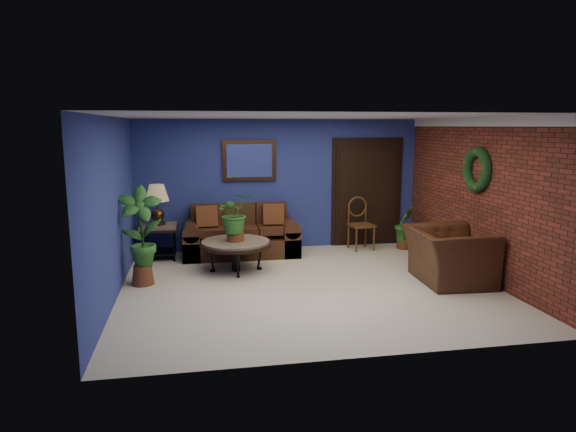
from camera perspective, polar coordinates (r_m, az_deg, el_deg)
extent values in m
plane|color=beige|center=(7.80, 2.24, -7.69)|extent=(5.50, 5.50, 0.00)
cube|color=navy|center=(9.95, -0.86, 3.52)|extent=(5.50, 0.04, 2.50)
cube|color=navy|center=(7.42, -18.88, 0.77)|extent=(0.04, 5.00, 2.50)
cube|color=maroon|center=(8.55, 20.60, 1.83)|extent=(0.04, 5.00, 2.50)
cube|color=silver|center=(7.44, 2.38, 10.98)|extent=(5.50, 5.00, 0.02)
cube|color=white|center=(8.47, 20.91, 9.75)|extent=(0.03, 5.00, 0.14)
cube|color=#462B15|center=(9.79, -4.32, 6.15)|extent=(1.02, 0.06, 0.77)
cube|color=black|center=(10.38, 8.74, 2.56)|extent=(1.44, 0.06, 2.18)
torus|color=black|center=(8.52, 20.26, 4.86)|extent=(0.16, 0.72, 0.72)
cube|color=#462314|center=(9.55, -5.25, -3.37)|extent=(2.10, 0.91, 0.34)
cube|color=#462314|center=(9.80, -5.46, -1.13)|extent=(1.80, 0.25, 0.86)
cube|color=#462314|center=(9.39, -8.90, -1.67)|extent=(0.58, 0.62, 0.13)
cube|color=#462314|center=(9.42, -5.25, -1.55)|extent=(0.58, 0.62, 0.13)
cube|color=#462314|center=(9.49, -1.64, -1.43)|extent=(0.58, 0.62, 0.13)
cube|color=#462314|center=(9.50, -10.68, -3.16)|extent=(0.31, 0.91, 0.48)
cube|color=#462314|center=(9.65, 0.07, -2.77)|extent=(0.31, 0.91, 0.48)
cube|color=brown|center=(9.38, -9.02, -0.05)|extent=(0.38, 0.11, 0.38)
cube|color=brown|center=(9.48, -1.61, 0.18)|extent=(0.38, 0.11, 0.38)
cylinder|color=#4C4843|center=(8.48, -5.85, -2.93)|extent=(1.12, 1.12, 0.05)
cylinder|color=black|center=(8.48, -5.84, -3.16)|extent=(1.18, 1.18, 0.05)
cylinder|color=black|center=(8.54, -5.82, -4.59)|extent=(0.14, 0.14, 0.46)
cube|color=#4C4843|center=(9.49, -14.21, -1.10)|extent=(0.64, 0.64, 0.05)
cube|color=black|center=(9.50, -14.20, -1.34)|extent=(0.68, 0.68, 0.04)
cube|color=black|center=(9.59, -14.09, -3.88)|extent=(0.58, 0.58, 0.03)
cylinder|color=black|center=(9.31, -15.89, -3.26)|extent=(0.03, 0.03, 0.60)
cylinder|color=black|center=(9.28, -12.58, -3.17)|extent=(0.03, 0.03, 0.60)
cylinder|color=black|center=(9.84, -15.60, -2.55)|extent=(0.03, 0.03, 0.60)
cylinder|color=black|center=(9.80, -12.47, -2.46)|extent=(0.03, 0.03, 0.60)
cylinder|color=#462B15|center=(9.48, -14.22, -0.79)|extent=(0.25, 0.25, 0.05)
sphere|color=#462B15|center=(9.46, -14.26, -0.04)|extent=(0.23, 0.23, 0.23)
cylinder|color=#462B15|center=(9.43, -14.31, 1.09)|extent=(0.03, 0.03, 0.29)
cone|color=#957E55|center=(9.40, -14.36, 2.36)|extent=(0.42, 0.42, 0.29)
cube|color=brown|center=(10.00, 8.15, -1.03)|extent=(0.48, 0.48, 0.04)
torus|color=brown|center=(10.12, 7.72, 1.03)|extent=(0.41, 0.09, 0.41)
cylinder|color=brown|center=(9.81, 7.61, -2.72)|extent=(0.03, 0.03, 0.45)
cylinder|color=brown|center=(9.97, 9.53, -2.56)|extent=(0.03, 0.03, 0.45)
cylinder|color=brown|center=(10.14, 6.73, -2.29)|extent=(0.03, 0.03, 0.45)
cylinder|color=brown|center=(10.30, 8.60, -2.14)|extent=(0.03, 0.03, 0.45)
imported|color=#462314|center=(8.23, 17.40, -4.23)|extent=(1.17, 1.32, 0.82)
cylinder|color=brown|center=(8.45, -5.86, -2.17)|extent=(0.28, 0.28, 0.18)
imported|color=#19511C|center=(8.38, -5.90, 0.34)|extent=(0.73, 0.67, 0.67)
cylinder|color=brown|center=(10.29, 12.72, -3.02)|extent=(0.26, 0.26, 0.20)
imported|color=#19511C|center=(10.21, 12.80, -0.85)|extent=(0.44, 0.39, 0.69)
cylinder|color=brown|center=(8.11, -15.83, -6.29)|extent=(0.34, 0.34, 0.30)
imported|color=#19511C|center=(7.94, -16.07, -1.27)|extent=(0.67, 0.46, 1.25)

